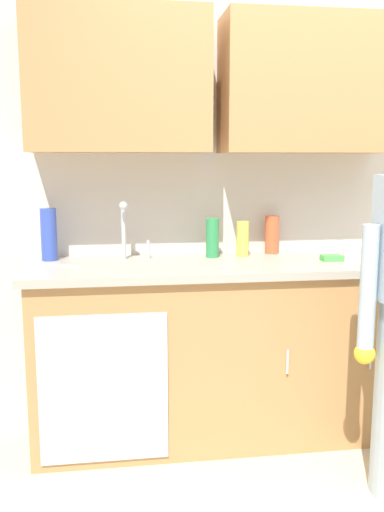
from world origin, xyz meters
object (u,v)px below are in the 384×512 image
object	(u,v)px
bottle_dish_liquid	(272,235)
bottle_cleaner_spray	(49,234)
knife_on_counter	(62,266)
sponge	(332,258)
sink	(133,267)
cup_by_sink	(350,248)
bottle_soap	(212,238)
bottle_water_tall	(243,239)

from	to	relation	value
bottle_dish_liquid	bottle_cleaner_spray	world-z (taller)	bottle_cleaner_spray
bottle_cleaner_spray	knife_on_counter	size ratio (longest dim) A/B	1.14
bottle_dish_liquid	sponge	xyz separation A→B (m)	(0.25, -0.28, -0.09)
bottle_cleaner_spray	bottle_dish_liquid	bearing A→B (deg)	2.43
sink	cup_by_sink	xyz separation A→B (m)	(1.21, 0.09, 0.06)
bottle_cleaner_spray	bottle_soap	size ratio (longest dim) A/B	1.29
bottle_dish_liquid	sponge	world-z (taller)	bottle_dish_liquid
bottle_dish_liquid	sponge	size ratio (longest dim) A/B	1.94
sink	cup_by_sink	world-z (taller)	sink
bottle_soap	knife_on_counter	size ratio (longest dim) A/B	0.88
bottle_water_tall	knife_on_counter	size ratio (longest dim) A/B	0.80
bottle_water_tall	cup_by_sink	xyz separation A→B (m)	(0.60, -0.06, -0.05)
cup_by_sink	bottle_dish_liquid	bearing A→B (deg)	162.12
cup_by_sink	sponge	distance (m)	0.22
bottle_cleaner_spray	knife_on_counter	world-z (taller)	bottle_cleaner_spray
bottle_cleaner_spray	bottle_soap	world-z (taller)	bottle_cleaner_spray
bottle_cleaner_spray	bottle_soap	bearing A→B (deg)	-1.82
bottle_dish_liquid	knife_on_counter	distance (m)	1.17
bottle_cleaner_spray	sink	bearing A→B (deg)	-21.60
sponge	bottle_soap	bearing A→B (deg)	161.56
sink	bottle_cleaner_spray	bearing A→B (deg)	158.40
cup_by_sink	sponge	bearing A→B (deg)	-138.34
bottle_soap	sponge	bearing A→B (deg)	-18.44
sponge	bottle_cleaner_spray	bearing A→B (deg)	171.16
bottle_cleaner_spray	sponge	distance (m)	1.49
sink	bottle_water_tall	bearing A→B (deg)	13.54
bottle_water_tall	cup_by_sink	world-z (taller)	bottle_water_tall
bottle_water_tall	bottle_soap	xyz separation A→B (m)	(-0.17, -0.00, 0.01)
sink	knife_on_counter	xyz separation A→B (m)	(-0.35, -0.02, 0.02)
bottle_soap	sponge	xyz separation A→B (m)	(0.60, -0.20, -0.09)
bottle_dish_liquid	bottle_soap	bearing A→B (deg)	-167.46
bottle_dish_liquid	sponge	bearing A→B (deg)	-48.78
sink	bottle_dish_liquid	distance (m)	0.83
bottle_dish_liquid	cup_by_sink	world-z (taller)	bottle_dish_liquid
bottle_dish_liquid	bottle_cleaner_spray	size ratio (longest dim) A/B	0.78
bottle_cleaner_spray	cup_by_sink	world-z (taller)	bottle_cleaner_spray
bottle_soap	cup_by_sink	bearing A→B (deg)	-3.97
knife_on_counter	bottle_cleaner_spray	bearing A→B (deg)	-24.25
sink	cup_by_sink	distance (m)	1.21
bottle_dish_liquid	bottle_soap	xyz separation A→B (m)	(-0.36, -0.08, -0.00)
sponge	sink	bearing A→B (deg)	176.75
bottle_soap	bottle_dish_liquid	bearing A→B (deg)	12.54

